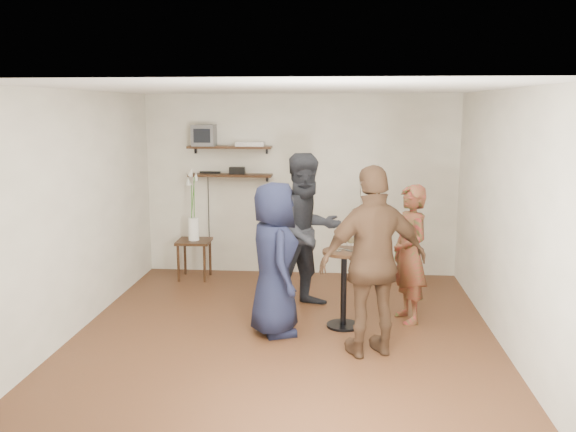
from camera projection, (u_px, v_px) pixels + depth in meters
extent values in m
cube|color=#3F2614|center=(285.00, 336.00, 6.58)|extent=(4.50, 5.00, 0.04)
cube|color=white|center=(284.00, 87.00, 6.11)|extent=(4.50, 5.00, 0.04)
cube|color=silver|center=(300.00, 185.00, 8.82)|extent=(4.50, 0.04, 2.60)
cube|color=silver|center=(248.00, 286.00, 3.88)|extent=(4.50, 0.04, 2.60)
cube|color=silver|center=(74.00, 213.00, 6.54)|extent=(0.04, 5.00, 2.60)
cube|color=silver|center=(508.00, 219.00, 6.16)|extent=(0.04, 5.00, 2.60)
cube|color=black|center=(230.00, 147.00, 8.66)|extent=(1.20, 0.25, 0.04)
cube|color=black|center=(230.00, 175.00, 8.74)|extent=(1.20, 0.25, 0.04)
cube|color=#59595B|center=(204.00, 135.00, 8.66)|extent=(0.32, 0.30, 0.30)
cube|color=silver|center=(250.00, 144.00, 8.63)|extent=(0.40, 0.24, 0.06)
cube|color=black|center=(237.00, 171.00, 8.71)|extent=(0.22, 0.10, 0.10)
cube|color=black|center=(210.00, 172.00, 8.80)|extent=(0.30, 0.05, 0.03)
cube|color=black|center=(194.00, 241.00, 8.62)|extent=(0.48, 0.48, 0.04)
cylinder|color=black|center=(178.00, 263.00, 8.50)|extent=(0.04, 0.04, 0.52)
cylinder|color=black|center=(205.00, 264.00, 8.47)|extent=(0.04, 0.04, 0.52)
cylinder|color=black|center=(185.00, 257.00, 8.87)|extent=(0.04, 0.04, 0.52)
cylinder|color=black|center=(210.00, 258.00, 8.84)|extent=(0.04, 0.04, 0.52)
cylinder|color=white|center=(194.00, 229.00, 8.59)|extent=(0.15, 0.15, 0.32)
cylinder|color=#337220|center=(192.00, 206.00, 8.53)|extent=(0.01, 0.07, 0.59)
cone|color=silver|center=(188.00, 181.00, 8.47)|extent=(0.07, 0.09, 0.13)
cylinder|color=#337220|center=(194.00, 204.00, 8.53)|extent=(0.04, 0.06, 0.65)
cone|color=silver|center=(196.00, 176.00, 8.48)|extent=(0.11, 0.13, 0.14)
cylinder|color=#337220|center=(193.00, 202.00, 8.50)|extent=(0.10, 0.09, 0.71)
cone|color=silver|center=(191.00, 172.00, 8.40)|extent=(0.14, 0.13, 0.14)
cylinder|color=black|center=(344.00, 252.00, 6.65)|extent=(0.48, 0.48, 0.04)
cylinder|color=black|center=(344.00, 289.00, 6.73)|extent=(0.06, 0.06, 0.81)
cylinder|color=black|center=(343.00, 325.00, 6.80)|extent=(0.37, 0.37, 0.03)
cylinder|color=silver|center=(339.00, 251.00, 6.61)|extent=(0.06, 0.06, 0.00)
cylinder|color=silver|center=(339.00, 247.00, 6.61)|extent=(0.01, 0.01, 0.09)
cylinder|color=silver|center=(339.00, 238.00, 6.59)|extent=(0.07, 0.07, 0.11)
cylinder|color=#D7B058|center=(339.00, 240.00, 6.59)|extent=(0.06, 0.06, 0.06)
cylinder|color=silver|center=(351.00, 251.00, 6.60)|extent=(0.06, 0.06, 0.00)
cylinder|color=silver|center=(351.00, 247.00, 6.59)|extent=(0.01, 0.01, 0.09)
cylinder|color=silver|center=(351.00, 238.00, 6.58)|extent=(0.07, 0.07, 0.11)
cylinder|color=#D7B058|center=(351.00, 240.00, 6.58)|extent=(0.06, 0.06, 0.06)
cylinder|color=silver|center=(341.00, 249.00, 6.71)|extent=(0.06, 0.06, 0.00)
cylinder|color=silver|center=(341.00, 245.00, 6.71)|extent=(0.01, 0.01, 0.08)
cylinder|color=silver|center=(341.00, 237.00, 6.69)|extent=(0.06, 0.06, 0.10)
cylinder|color=#D7B058|center=(341.00, 239.00, 6.69)|extent=(0.06, 0.06, 0.06)
cylinder|color=silver|center=(347.00, 250.00, 6.65)|extent=(0.07, 0.07, 0.00)
cylinder|color=silver|center=(347.00, 246.00, 6.64)|extent=(0.01, 0.01, 0.10)
cylinder|color=silver|center=(347.00, 236.00, 6.62)|extent=(0.07, 0.07, 0.12)
cylinder|color=#D7B058|center=(347.00, 238.00, 6.63)|extent=(0.07, 0.07, 0.07)
imported|color=#B31428|center=(410.00, 254.00, 6.86)|extent=(0.55, 0.67, 1.57)
imported|color=black|center=(307.00, 232.00, 7.31)|extent=(1.16, 1.11, 1.88)
imported|color=black|center=(274.00, 259.00, 6.47)|extent=(0.75, 0.93, 1.65)
imported|color=#462E1E|center=(374.00, 262.00, 5.89)|extent=(1.19, 0.82, 1.88)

